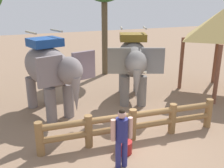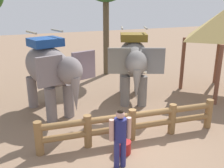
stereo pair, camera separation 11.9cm
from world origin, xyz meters
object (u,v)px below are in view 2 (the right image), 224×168
(log_fence, at_px, (132,123))
(thatched_shelter, at_px, (223,25))
(elephant_near_left, at_px, (50,69))
(tourist_woman_in_black, at_px, (120,134))
(elephant_center, at_px, (133,61))
(feed_bucket, at_px, (123,147))

(log_fence, xyz_separation_m, thatched_shelter, (5.82, 2.46, 2.62))
(log_fence, bearing_deg, thatched_shelter, 22.92)
(elephant_near_left, relative_size, tourist_woman_in_black, 2.30)
(elephant_center, relative_size, tourist_woman_in_black, 2.27)
(log_fence, distance_m, elephant_near_left, 3.82)
(elephant_near_left, distance_m, feed_bucket, 4.21)
(log_fence, distance_m, thatched_shelter, 6.84)
(elephant_near_left, distance_m, elephant_center, 3.58)
(log_fence, distance_m, elephant_center, 3.70)
(tourist_woman_in_black, bearing_deg, feed_bucket, 57.92)
(log_fence, xyz_separation_m, tourist_woman_in_black, (-0.95, -1.15, 0.38))
(log_fence, bearing_deg, elephant_center, 62.48)
(elephant_center, bearing_deg, elephant_near_left, -179.14)
(feed_bucket, bearing_deg, elephant_near_left, 110.71)
(elephant_near_left, height_order, tourist_woman_in_black, elephant_near_left)
(elephant_near_left, bearing_deg, feed_bucket, -69.29)
(elephant_near_left, xyz_separation_m, feed_bucket, (1.37, -3.62, -1.64))
(log_fence, relative_size, tourist_woman_in_black, 3.53)
(log_fence, relative_size, elephant_near_left, 1.54)
(thatched_shelter, xyz_separation_m, feed_bucket, (-6.41, -3.04, -3.04))
(elephant_center, distance_m, feed_bucket, 4.59)
(thatched_shelter, bearing_deg, tourist_woman_in_black, -151.91)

